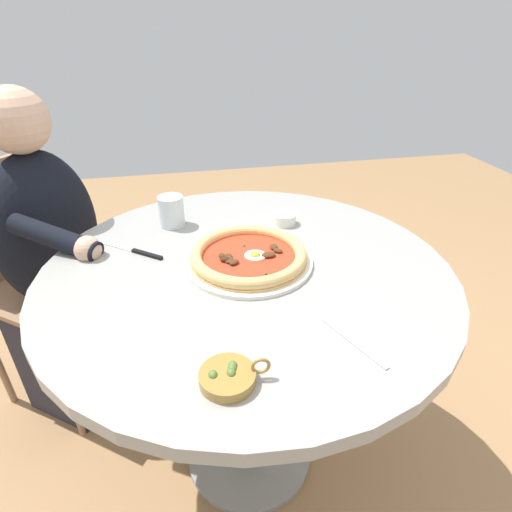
% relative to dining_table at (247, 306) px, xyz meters
% --- Properties ---
extents(ground_plane, '(6.00, 6.00, 0.02)m').
position_rel_dining_table_xyz_m(ground_plane, '(0.00, 0.00, -0.64)').
color(ground_plane, '#9E754C').
extents(dining_table, '(1.01, 1.01, 0.75)m').
position_rel_dining_table_xyz_m(dining_table, '(0.00, 0.00, 0.00)').
color(dining_table, '#999993').
rests_on(dining_table, ground).
extents(pizza_on_plate, '(0.32, 0.32, 0.04)m').
position_rel_dining_table_xyz_m(pizza_on_plate, '(-0.01, 0.01, 0.14)').
color(pizza_on_plate, white).
rests_on(pizza_on_plate, dining_table).
extents(water_glass, '(0.07, 0.07, 0.09)m').
position_rel_dining_table_xyz_m(water_glass, '(-0.27, -0.17, 0.16)').
color(water_glass, silver).
rests_on(water_glass, dining_table).
extents(steak_knife, '(0.15, 0.18, 0.01)m').
position_rel_dining_table_xyz_m(steak_knife, '(-0.12, -0.27, 0.13)').
color(steak_knife, silver).
rests_on(steak_knife, dining_table).
extents(ramekin_capers, '(0.07, 0.07, 0.03)m').
position_rel_dining_table_xyz_m(ramekin_capers, '(-0.21, 0.15, 0.14)').
color(ramekin_capers, white).
rests_on(ramekin_capers, dining_table).
extents(olive_pan, '(0.10, 0.12, 0.04)m').
position_rel_dining_table_xyz_m(olive_pan, '(0.36, -0.10, 0.14)').
color(olive_pan, olive).
rests_on(olive_pan, dining_table).
extents(fork_utensil, '(0.16, 0.07, 0.00)m').
position_rel_dining_table_xyz_m(fork_utensil, '(0.31, 0.15, 0.13)').
color(fork_utensil, '#BCBCC1').
rests_on(fork_utensil, dining_table).
extents(diner_person, '(0.55, 0.43, 1.13)m').
position_rel_dining_table_xyz_m(diner_person, '(-0.41, -0.56, -0.13)').
color(diner_person, '#282833').
rests_on(diner_person, ground).
extents(cafe_chair_diner, '(0.55, 0.55, 0.89)m').
position_rel_dining_table_xyz_m(cafe_chair_diner, '(-0.50, -0.67, -0.09)').
color(cafe_chair_diner, '#957050').
rests_on(cafe_chair_diner, ground).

